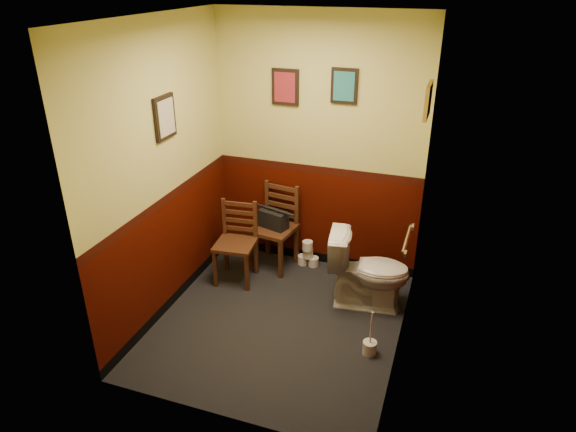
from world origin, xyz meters
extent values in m
cube|color=black|center=(0.00, 0.00, 0.00)|extent=(2.20, 2.40, 0.00)
cube|color=silver|center=(0.00, 0.00, 2.70)|extent=(2.20, 2.40, 0.00)
cube|color=#390A02|center=(0.00, 1.20, 1.35)|extent=(2.20, 0.00, 2.70)
cube|color=#390A02|center=(0.00, -1.20, 1.35)|extent=(2.20, 0.00, 2.70)
cube|color=#390A02|center=(-1.10, 0.00, 1.35)|extent=(0.00, 2.40, 2.70)
cube|color=#390A02|center=(1.10, 0.00, 1.35)|extent=(0.00, 2.40, 2.70)
cylinder|color=silver|center=(1.07, 0.25, 0.95)|extent=(0.03, 0.50, 0.03)
cylinder|color=silver|center=(1.09, 0.00, 0.95)|extent=(0.02, 0.06, 0.06)
cylinder|color=silver|center=(1.09, 0.50, 0.95)|extent=(0.02, 0.06, 0.06)
cube|color=black|center=(-0.35, 1.18, 1.95)|extent=(0.28, 0.03, 0.36)
cube|color=maroon|center=(-0.35, 1.17, 1.95)|extent=(0.22, 0.01, 0.30)
cube|color=black|center=(0.25, 1.18, 2.00)|extent=(0.26, 0.03, 0.34)
cube|color=#257476|center=(0.25, 1.17, 2.00)|extent=(0.20, 0.01, 0.28)
cube|color=black|center=(-1.08, 0.10, 1.85)|extent=(0.03, 0.30, 0.38)
cube|color=#BEB495|center=(-1.07, 0.10, 1.85)|extent=(0.01, 0.24, 0.31)
cube|color=olive|center=(1.08, 0.60, 2.05)|extent=(0.03, 0.34, 0.28)
cube|color=#BEB495|center=(1.07, 0.60, 2.05)|extent=(0.01, 0.28, 0.22)
imported|color=white|center=(0.72, 0.55, 0.39)|extent=(0.84, 0.54, 0.77)
cylinder|color=silver|center=(0.89, -0.16, 0.06)|extent=(0.12, 0.12, 0.12)
cylinder|color=silver|center=(0.89, -0.16, 0.26)|extent=(0.02, 0.02, 0.34)
cube|color=#572E1A|center=(-0.68, 0.55, 0.43)|extent=(0.44, 0.44, 0.04)
cube|color=#572E1A|center=(-0.84, 0.36, 0.21)|extent=(0.04, 0.04, 0.43)
cube|color=#572E1A|center=(-0.87, 0.70, 0.21)|extent=(0.04, 0.04, 0.43)
cube|color=#572E1A|center=(-0.50, 0.40, 0.21)|extent=(0.04, 0.04, 0.43)
cube|color=#572E1A|center=(-0.53, 0.74, 0.21)|extent=(0.04, 0.04, 0.43)
cube|color=#572E1A|center=(-0.87, 0.71, 0.64)|extent=(0.04, 0.04, 0.43)
cube|color=#572E1A|center=(-0.53, 0.74, 0.64)|extent=(0.04, 0.04, 0.43)
cube|color=#572E1A|center=(-0.70, 0.73, 0.52)|extent=(0.32, 0.06, 0.04)
cube|color=#572E1A|center=(-0.70, 0.73, 0.62)|extent=(0.32, 0.06, 0.04)
cube|color=#572E1A|center=(-0.70, 0.73, 0.71)|extent=(0.32, 0.06, 0.04)
cube|color=#572E1A|center=(-0.70, 0.73, 0.81)|extent=(0.32, 0.06, 0.04)
cube|color=#572E1A|center=(-0.41, 0.95, 0.46)|extent=(0.49, 0.49, 0.04)
cube|color=#572E1A|center=(-0.62, 0.79, 0.23)|extent=(0.05, 0.05, 0.46)
cube|color=#572E1A|center=(-0.56, 1.16, 0.23)|extent=(0.05, 0.05, 0.46)
cube|color=#572E1A|center=(-0.25, 0.74, 0.23)|extent=(0.05, 0.05, 0.46)
cube|color=#572E1A|center=(-0.19, 1.10, 0.23)|extent=(0.05, 0.05, 0.46)
cube|color=#572E1A|center=(-0.56, 1.16, 0.70)|extent=(0.05, 0.04, 0.46)
cube|color=#572E1A|center=(-0.19, 1.11, 0.70)|extent=(0.05, 0.04, 0.46)
cube|color=#572E1A|center=(-0.38, 1.14, 0.57)|extent=(0.35, 0.08, 0.05)
cube|color=#572E1A|center=(-0.38, 1.14, 0.67)|extent=(0.35, 0.08, 0.05)
cube|color=#572E1A|center=(-0.38, 1.14, 0.77)|extent=(0.35, 0.08, 0.05)
cube|color=#572E1A|center=(-0.38, 1.14, 0.88)|extent=(0.35, 0.08, 0.05)
cube|color=black|center=(-0.41, 0.95, 0.58)|extent=(0.34, 0.24, 0.19)
cylinder|color=black|center=(-0.41, 0.95, 0.70)|extent=(0.27, 0.10, 0.03)
cylinder|color=silver|center=(-0.11, 1.09, 0.05)|extent=(0.11, 0.11, 0.10)
cylinder|color=silver|center=(0.01, 1.09, 0.05)|extent=(0.11, 0.11, 0.10)
cylinder|color=silver|center=(-0.05, 1.08, 0.16)|extent=(0.11, 0.11, 0.10)
cylinder|color=silver|center=(-0.05, 1.06, 0.26)|extent=(0.11, 0.11, 0.10)
camera|label=1|loc=(1.36, -3.69, 3.01)|focal=32.00mm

